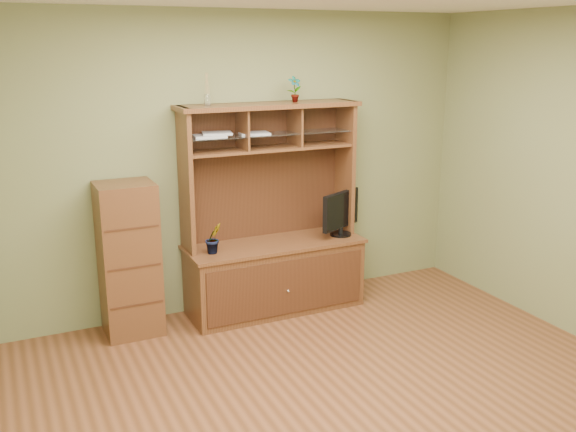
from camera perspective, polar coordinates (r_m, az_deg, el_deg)
room at (r=4.13m, az=6.21°, el=0.20°), size 4.54×4.04×2.74m
media_hutch at (r=5.92m, az=-1.30°, el=-3.47°), size 1.66×0.61×1.90m
monitor at (r=6.03m, az=4.74°, el=0.30°), size 0.49×0.27×0.42m
orchid_plant at (r=5.56m, az=-6.63°, el=-1.97°), size 0.17×0.15×0.27m
top_plant at (r=5.80m, az=0.60°, el=11.22°), size 0.12×0.09×0.23m
reed_diffuser at (r=5.50m, az=-7.20°, el=10.80°), size 0.05×0.05×0.27m
magazines at (r=5.58m, az=-5.49°, el=7.24°), size 0.70×0.25×0.04m
side_cabinet at (r=5.55m, az=-13.95°, el=-3.77°), size 0.47×0.43×1.31m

